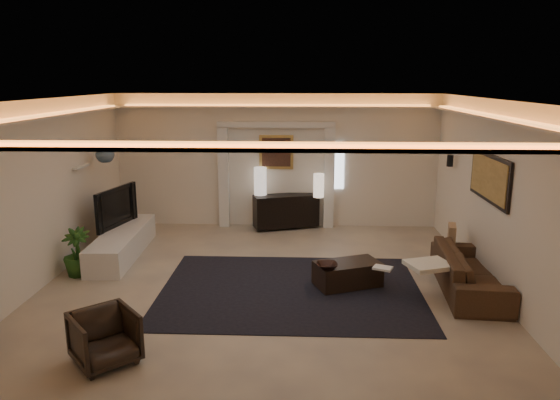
{
  "coord_description": "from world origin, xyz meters",
  "views": [
    {
      "loc": [
        0.55,
        -7.77,
        3.19
      ],
      "look_at": [
        0.2,
        0.6,
        1.25
      ],
      "focal_mm": 33.47,
      "sensor_mm": 36.0,
      "label": 1
    }
  ],
  "objects_px": {
    "console": "(286,211)",
    "sofa": "(469,271)",
    "armchair": "(105,338)",
    "coffee_table": "(348,274)"
  },
  "relations": [
    {
      "from": "console",
      "to": "sofa",
      "type": "relative_size",
      "value": 0.65
    },
    {
      "from": "console",
      "to": "sofa",
      "type": "height_order",
      "value": "console"
    },
    {
      "from": "armchair",
      "to": "sofa",
      "type": "bearing_deg",
      "value": -15.26
    },
    {
      "from": "sofa",
      "to": "armchair",
      "type": "height_order",
      "value": "sofa"
    },
    {
      "from": "console",
      "to": "sofa",
      "type": "xyz_separation_m",
      "value": [
        2.93,
        -3.34,
        -0.09
      ]
    },
    {
      "from": "console",
      "to": "armchair",
      "type": "bearing_deg",
      "value": -126.82
    },
    {
      "from": "coffee_table",
      "to": "sofa",
      "type": "bearing_deg",
      "value": -24.71
    },
    {
      "from": "sofa",
      "to": "console",
      "type": "bearing_deg",
      "value": 45.98
    },
    {
      "from": "sofa",
      "to": "armchair",
      "type": "relative_size",
      "value": 3.14
    },
    {
      "from": "sofa",
      "to": "armchair",
      "type": "bearing_deg",
      "value": 120.41
    }
  ]
}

